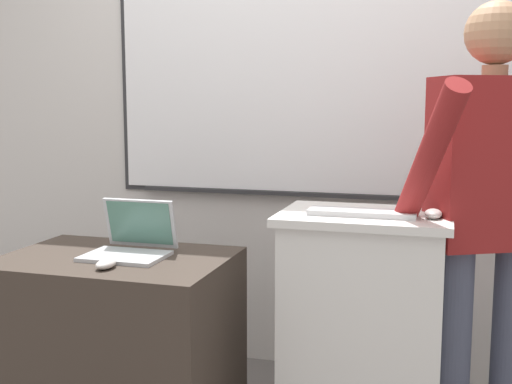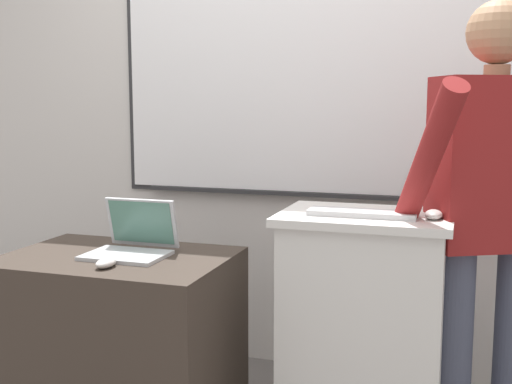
{
  "view_description": "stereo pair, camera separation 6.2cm",
  "coord_description": "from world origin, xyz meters",
  "px_view_note": "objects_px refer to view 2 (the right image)",
  "views": [
    {
      "loc": [
        0.76,
        -1.91,
        1.34
      ],
      "look_at": [
        0.09,
        0.33,
        1.02
      ],
      "focal_mm": 45.0,
      "sensor_mm": 36.0,
      "label": 1
    },
    {
      "loc": [
        0.82,
        -1.89,
        1.34
      ],
      "look_at": [
        0.09,
        0.33,
        1.02
      ],
      "focal_mm": 45.0,
      "sensor_mm": 36.0,
      "label": 2
    }
  ],
  "objects_px": {
    "computer_mouse_by_laptop": "(106,263)",
    "computer_mouse_by_keyboard": "(434,214)",
    "wireless_keyboard": "(362,213)",
    "person_presenter": "(490,203)",
    "side_desk": "(120,351)",
    "lectern_podium": "(363,336)",
    "laptop": "(134,240)"
  },
  "relations": [
    {
      "from": "laptop",
      "to": "computer_mouse_by_laptop",
      "type": "distance_m",
      "value": 0.23
    },
    {
      "from": "computer_mouse_by_keyboard",
      "to": "person_presenter",
      "type": "bearing_deg",
      "value": 37.28
    },
    {
      "from": "side_desk",
      "to": "computer_mouse_by_keyboard",
      "type": "height_order",
      "value": "computer_mouse_by_keyboard"
    },
    {
      "from": "lectern_podium",
      "to": "side_desk",
      "type": "xyz_separation_m",
      "value": [
        -0.92,
        -0.22,
        -0.09
      ]
    },
    {
      "from": "side_desk",
      "to": "lectern_podium",
      "type": "bearing_deg",
      "value": 13.49
    },
    {
      "from": "wireless_keyboard",
      "to": "computer_mouse_by_keyboard",
      "type": "relative_size",
      "value": 3.86
    },
    {
      "from": "computer_mouse_by_laptop",
      "to": "computer_mouse_by_keyboard",
      "type": "height_order",
      "value": "computer_mouse_by_keyboard"
    },
    {
      "from": "laptop",
      "to": "computer_mouse_by_keyboard",
      "type": "bearing_deg",
      "value": 6.36
    },
    {
      "from": "side_desk",
      "to": "wireless_keyboard",
      "type": "xyz_separation_m",
      "value": [
        0.91,
        0.16,
        0.57
      ]
    },
    {
      "from": "person_presenter",
      "to": "side_desk",
      "type": "bearing_deg",
      "value": 166.17
    },
    {
      "from": "person_presenter",
      "to": "computer_mouse_by_keyboard",
      "type": "bearing_deg",
      "value": -169.75
    },
    {
      "from": "person_presenter",
      "to": "wireless_keyboard",
      "type": "bearing_deg",
      "value": 172.42
    },
    {
      "from": "side_desk",
      "to": "laptop",
      "type": "xyz_separation_m",
      "value": [
        0.05,
        0.05,
        0.44
      ]
    },
    {
      "from": "computer_mouse_by_keyboard",
      "to": "side_desk",
      "type": "bearing_deg",
      "value": -171.57
    },
    {
      "from": "lectern_podium",
      "to": "side_desk",
      "type": "height_order",
      "value": "lectern_podium"
    },
    {
      "from": "laptop",
      "to": "wireless_keyboard",
      "type": "relative_size",
      "value": 0.78
    },
    {
      "from": "side_desk",
      "to": "computer_mouse_by_laptop",
      "type": "bearing_deg",
      "value": -71.23
    },
    {
      "from": "person_presenter",
      "to": "computer_mouse_by_keyboard",
      "type": "height_order",
      "value": "person_presenter"
    },
    {
      "from": "lectern_podium",
      "to": "computer_mouse_by_keyboard",
      "type": "xyz_separation_m",
      "value": [
        0.24,
        -0.05,
        0.49
      ]
    },
    {
      "from": "lectern_podium",
      "to": "laptop",
      "type": "xyz_separation_m",
      "value": [
        -0.87,
        -0.17,
        0.35
      ]
    },
    {
      "from": "side_desk",
      "to": "computer_mouse_by_laptop",
      "type": "xyz_separation_m",
      "value": [
        0.06,
        -0.17,
        0.4
      ]
    },
    {
      "from": "wireless_keyboard",
      "to": "laptop",
      "type": "bearing_deg",
      "value": -172.49
    },
    {
      "from": "side_desk",
      "to": "computer_mouse_by_laptop",
      "type": "distance_m",
      "value": 0.44
    },
    {
      "from": "side_desk",
      "to": "laptop",
      "type": "relative_size",
      "value": 2.85
    },
    {
      "from": "side_desk",
      "to": "laptop",
      "type": "distance_m",
      "value": 0.44
    },
    {
      "from": "side_desk",
      "to": "person_presenter",
      "type": "xyz_separation_m",
      "value": [
        1.35,
        0.32,
        0.61
      ]
    },
    {
      "from": "lectern_podium",
      "to": "wireless_keyboard",
      "type": "height_order",
      "value": "wireless_keyboard"
    },
    {
      "from": "computer_mouse_by_laptop",
      "to": "person_presenter",
      "type": "bearing_deg",
      "value": 20.82
    },
    {
      "from": "person_presenter",
      "to": "computer_mouse_by_laptop",
      "type": "height_order",
      "value": "person_presenter"
    },
    {
      "from": "person_presenter",
      "to": "wireless_keyboard",
      "type": "height_order",
      "value": "person_presenter"
    },
    {
      "from": "side_desk",
      "to": "computer_mouse_by_keyboard",
      "type": "distance_m",
      "value": 1.31
    },
    {
      "from": "lectern_podium",
      "to": "laptop",
      "type": "bearing_deg",
      "value": -168.81
    }
  ]
}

